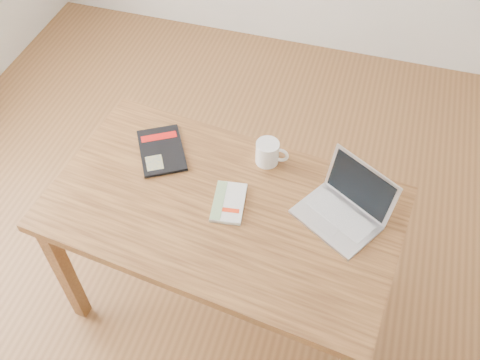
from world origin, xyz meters
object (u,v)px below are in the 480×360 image
(white_guidebook, at_px, (229,203))
(coffee_mug, at_px, (268,152))
(black_guidebook, at_px, (162,150))
(desk, at_px, (223,220))
(laptop, at_px, (345,207))

(white_guidebook, height_order, coffee_mug, coffee_mug)
(black_guidebook, height_order, coffee_mug, coffee_mug)
(coffee_mug, bearing_deg, desk, -112.63)
(desk, xyz_separation_m, coffee_mug, (0.10, 0.27, 0.14))
(desk, xyz_separation_m, laptop, (0.44, 0.09, 0.13))
(desk, height_order, coffee_mug, coffee_mug)
(desk, bearing_deg, white_guidebook, 46.54)
(white_guidebook, bearing_deg, black_guidebook, 144.25)
(white_guidebook, height_order, laptop, laptop)
(black_guidebook, xyz_separation_m, laptop, (0.77, -0.10, 0.04))
(white_guidebook, xyz_separation_m, coffee_mug, (0.09, 0.25, 0.04))
(black_guidebook, distance_m, coffee_mug, 0.44)
(black_guidebook, height_order, laptop, laptop)
(white_guidebook, height_order, black_guidebook, white_guidebook)
(black_guidebook, distance_m, laptop, 0.78)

